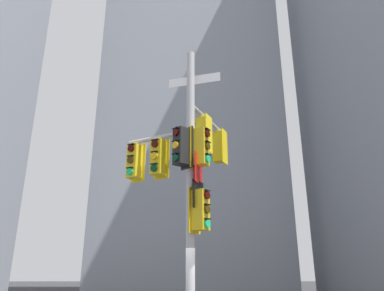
{
  "coord_description": "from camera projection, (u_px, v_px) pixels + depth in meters",
  "views": [
    {
      "loc": [
        -0.07,
        -9.27,
        2.0
      ],
      "look_at": [
        0.04,
        0.5,
        5.34
      ],
      "focal_mm": 34.03,
      "sensor_mm": 36.0,
      "label": 1
    }
  ],
  "objects": [
    {
      "name": "signal_pole_assembly",
      "position": [
        187.0,
        166.0,
        10.0
      ],
      "size": [
        3.09,
        2.62,
        8.04
      ],
      "color": "#B2B2B5",
      "rests_on": "ground"
    },
    {
      "name": "building_mid_block",
      "position": [
        190.0,
        88.0,
        35.32
      ],
      "size": [
        14.02,
        14.02,
        37.44
      ],
      "primitive_type": "cube",
      "color": "#9399A3",
      "rests_on": "ground"
    }
  ]
}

